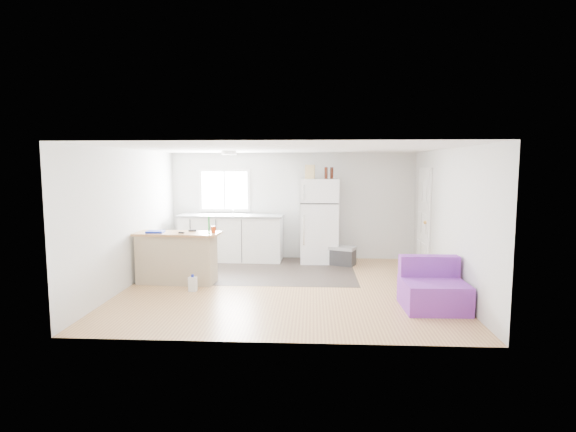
# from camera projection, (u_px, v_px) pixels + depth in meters

# --- Properties ---
(room) EXTENTS (5.51, 5.01, 2.41)m
(room) POSITION_uv_depth(u_px,v_px,m) (286.00, 219.00, 7.73)
(room) COLOR #9E6842
(room) RESTS_ON ground
(vinyl_zone) EXTENTS (4.05, 2.50, 0.00)m
(vinyl_zone) POSITION_uv_depth(u_px,v_px,m) (254.00, 270.00, 9.14)
(vinyl_zone) COLOR #302A24
(vinyl_zone) RESTS_ON floor
(window) EXTENTS (1.18, 0.06, 0.98)m
(window) POSITION_uv_depth(u_px,v_px,m) (225.00, 190.00, 10.24)
(window) COLOR white
(window) RESTS_ON back_wall
(interior_door) EXTENTS (0.11, 0.92, 2.10)m
(interior_door) POSITION_uv_depth(u_px,v_px,m) (424.00, 220.00, 9.14)
(interior_door) COLOR white
(interior_door) RESTS_ON right_wall
(ceiling_fixture) EXTENTS (0.30, 0.30, 0.07)m
(ceiling_fixture) POSITION_uv_depth(u_px,v_px,m) (229.00, 153.00, 8.85)
(ceiling_fixture) COLOR white
(ceiling_fixture) RESTS_ON ceiling
(kitchen_cabinets) EXTENTS (2.32, 0.79, 1.32)m
(kitchen_cabinets) POSITION_uv_depth(u_px,v_px,m) (232.00, 237.00, 10.00)
(kitchen_cabinets) COLOR white
(kitchen_cabinets) RESTS_ON floor
(peninsula) EXTENTS (1.53, 0.65, 0.92)m
(peninsula) POSITION_uv_depth(u_px,v_px,m) (177.00, 257.00, 8.08)
(peninsula) COLOR tan
(peninsula) RESTS_ON floor
(refrigerator) EXTENTS (0.82, 0.78, 1.83)m
(refrigerator) POSITION_uv_depth(u_px,v_px,m) (319.00, 221.00, 9.81)
(refrigerator) COLOR white
(refrigerator) RESTS_ON floor
(cooler) EXTENTS (0.62, 0.54, 0.40)m
(cooler) POSITION_uv_depth(u_px,v_px,m) (343.00, 256.00, 9.56)
(cooler) COLOR #2A2B2D
(cooler) RESTS_ON floor
(purple_seat) EXTENTS (0.92, 0.87, 0.74)m
(purple_seat) POSITION_uv_depth(u_px,v_px,m) (433.00, 290.00, 6.66)
(purple_seat) COLOR purple
(purple_seat) RESTS_ON floor
(cleaner_jug) EXTENTS (0.14, 0.11, 0.29)m
(cleaner_jug) POSITION_uv_depth(u_px,v_px,m) (193.00, 284.00, 7.56)
(cleaner_jug) COLOR silver
(cleaner_jug) RESTS_ON floor
(mop) EXTENTS (0.24, 0.35, 1.25)m
(mop) POSITION_uv_depth(u_px,v_px,m) (204.00, 272.00, 7.95)
(mop) COLOR green
(mop) RESTS_ON floor
(red_cup) EXTENTS (0.09, 0.09, 0.12)m
(red_cup) POSITION_uv_depth(u_px,v_px,m) (213.00, 229.00, 7.97)
(red_cup) COLOR red
(red_cup) RESTS_ON peninsula
(blue_tray) EXTENTS (0.31, 0.23, 0.04)m
(blue_tray) POSITION_uv_depth(u_px,v_px,m) (155.00, 232.00, 7.99)
(blue_tray) COLOR #1227B1
(blue_tray) RESTS_ON peninsula
(tool_a) EXTENTS (0.15, 0.07, 0.03)m
(tool_a) POSITION_uv_depth(u_px,v_px,m) (192.00, 231.00, 8.15)
(tool_a) COLOR black
(tool_a) RESTS_ON peninsula
(tool_b) EXTENTS (0.11, 0.06, 0.03)m
(tool_b) POSITION_uv_depth(u_px,v_px,m) (181.00, 233.00, 7.92)
(tool_b) COLOR black
(tool_b) RESTS_ON peninsula
(cardboard_box) EXTENTS (0.22, 0.14, 0.30)m
(cardboard_box) POSITION_uv_depth(u_px,v_px,m) (310.00, 172.00, 9.69)
(cardboard_box) COLOR tan
(cardboard_box) RESTS_ON refrigerator
(bottle_left) EXTENTS (0.08, 0.08, 0.25)m
(bottle_left) POSITION_uv_depth(u_px,v_px,m) (326.00, 173.00, 9.59)
(bottle_left) COLOR #3A140A
(bottle_left) RESTS_ON refrigerator
(bottle_right) EXTENTS (0.08, 0.08, 0.25)m
(bottle_right) POSITION_uv_depth(u_px,v_px,m) (332.00, 173.00, 9.65)
(bottle_right) COLOR #3A140A
(bottle_right) RESTS_ON refrigerator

